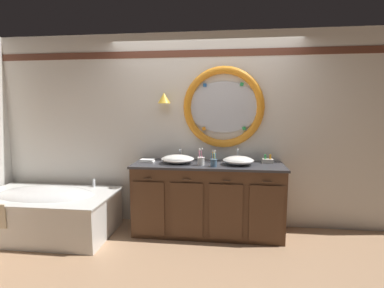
# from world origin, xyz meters

# --- Properties ---
(ground_plane) EXTENTS (14.00, 14.00, 0.00)m
(ground_plane) POSITION_xyz_m (0.00, 0.00, 0.00)
(ground_plane) COLOR tan
(back_wall_assembly) EXTENTS (6.40, 0.26, 2.60)m
(back_wall_assembly) POSITION_xyz_m (0.02, 0.58, 1.33)
(back_wall_assembly) COLOR silver
(back_wall_assembly) RESTS_ON ground_plane
(vanity_counter) EXTENTS (1.90, 0.62, 0.91)m
(vanity_counter) POSITION_xyz_m (0.07, 0.26, 0.46)
(vanity_counter) COLOR brown
(vanity_counter) RESTS_ON ground_plane
(bathtub) EXTENTS (1.69, 0.94, 0.63)m
(bathtub) POSITION_xyz_m (-1.97, -0.03, 0.32)
(bathtub) COLOR white
(bathtub) RESTS_ON ground_plane
(sink_basin_left) EXTENTS (0.42, 0.42, 0.11)m
(sink_basin_left) POSITION_xyz_m (-0.31, 0.23, 0.97)
(sink_basin_left) COLOR white
(sink_basin_left) RESTS_ON vanity_counter
(sink_basin_right) EXTENTS (0.38, 0.38, 0.11)m
(sink_basin_right) POSITION_xyz_m (0.45, 0.23, 0.96)
(sink_basin_right) COLOR white
(sink_basin_right) RESTS_ON vanity_counter
(faucet_set_left) EXTENTS (0.22, 0.14, 0.16)m
(faucet_set_left) POSITION_xyz_m (-0.31, 0.47, 0.97)
(faucet_set_left) COLOR silver
(faucet_set_left) RESTS_ON vanity_counter
(faucet_set_right) EXTENTS (0.23, 0.15, 0.18)m
(faucet_set_right) POSITION_xyz_m (0.45, 0.47, 0.98)
(faucet_set_right) COLOR silver
(faucet_set_right) RESTS_ON vanity_counter
(toothbrush_holder_left) EXTENTS (0.09, 0.09, 0.22)m
(toothbrush_holder_left) POSITION_xyz_m (-0.01, 0.15, 0.97)
(toothbrush_holder_left) COLOR white
(toothbrush_holder_left) RESTS_ON vanity_counter
(toothbrush_holder_right) EXTENTS (0.09, 0.09, 0.20)m
(toothbrush_holder_right) POSITION_xyz_m (0.15, 0.09, 0.96)
(toothbrush_holder_right) COLOR slate
(toothbrush_holder_right) RESTS_ON vanity_counter
(soap_dispenser) EXTENTS (0.05, 0.06, 0.15)m
(soap_dispenser) POSITION_xyz_m (0.14, 0.34, 0.97)
(soap_dispenser) COLOR #388EBC
(soap_dispenser) RESTS_ON vanity_counter
(folded_hand_towel) EXTENTS (0.19, 0.12, 0.04)m
(folded_hand_towel) POSITION_xyz_m (-0.72, 0.25, 0.93)
(folded_hand_towel) COLOR white
(folded_hand_towel) RESTS_ON vanity_counter
(toiletry_basket) EXTENTS (0.14, 0.09, 0.11)m
(toiletry_basket) POSITION_xyz_m (0.83, 0.39, 0.94)
(toiletry_basket) COLOR beige
(toiletry_basket) RESTS_ON vanity_counter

